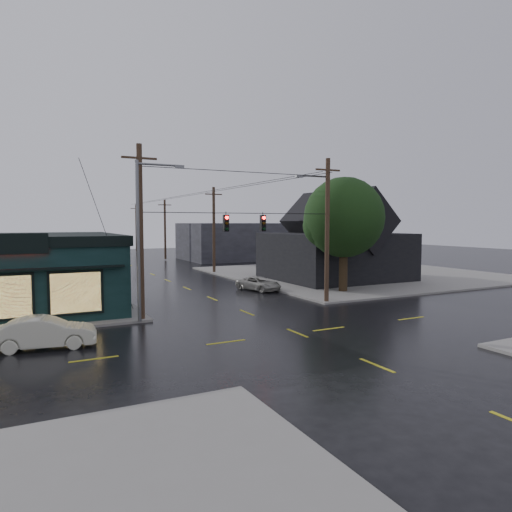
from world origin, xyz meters
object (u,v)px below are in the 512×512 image
corner_tree (344,218)px  suv_silver (259,284)px  sedan_cream (45,333)px  utility_pole_nw (142,321)px  utility_pole_ne (326,303)px

corner_tree → suv_silver: 8.89m
sedan_cream → suv_silver: bearing=-48.0°
corner_tree → utility_pole_nw: bearing=-168.7°
utility_pole_nw → utility_pole_ne: (13.00, 0.00, 0.00)m
utility_pole_nw → sedan_cream: utility_pole_nw is taller
corner_tree → sedan_cream: size_ratio=2.09×
corner_tree → utility_pole_ne: corner_tree is taller
utility_pole_ne → sedan_cream: utility_pole_ne is taller
utility_pole_nw → corner_tree: bearing=11.3°
corner_tree → sedan_cream: bearing=-162.2°
corner_tree → suv_silver: bearing=142.9°
utility_pole_nw → suv_silver: (11.52, 7.60, 0.57)m
sedan_cream → suv_silver: 20.27m
utility_pole_nw → suv_silver: bearing=33.4°
sedan_cream → suv_silver: (16.78, 11.37, -0.15)m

